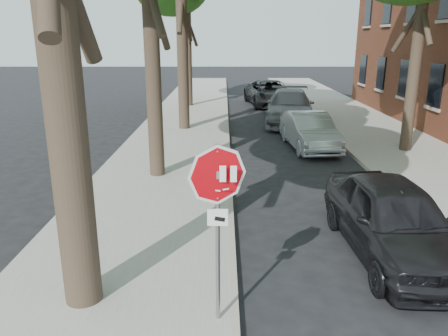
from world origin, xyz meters
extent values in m
plane|color=black|center=(0.00, 0.00, 0.00)|extent=(120.00, 120.00, 0.00)
cube|color=gray|center=(-2.50, 12.00, 0.06)|extent=(4.00, 55.00, 0.12)
cube|color=gray|center=(6.00, 12.00, 0.06)|extent=(4.00, 55.00, 0.12)
cube|color=#9E9384|center=(-0.45, 12.00, 0.07)|extent=(0.12, 55.00, 0.13)
cube|color=#9E9384|center=(3.95, 12.00, 0.07)|extent=(0.12, 55.00, 0.13)
cylinder|color=gray|center=(-0.70, 0.00, 1.42)|extent=(0.06, 0.06, 2.60)
cube|color=#99999E|center=(-0.70, -0.03, 2.32)|extent=(0.05, 0.06, 0.10)
cylinder|color=#99999E|center=(-0.70, -0.03, 2.32)|extent=(0.76, 0.32, 0.82)
cylinder|color=white|center=(-0.70, -0.05, 2.32)|extent=(0.76, 0.32, 0.82)
cylinder|color=red|center=(-0.70, -0.05, 2.32)|extent=(0.68, 0.29, 0.74)
cube|color=white|center=(-0.91, -0.06, 2.34)|extent=(0.08, 0.00, 0.22)
cube|color=white|center=(-0.77, -0.06, 2.34)|extent=(0.08, 0.00, 0.22)
cube|color=white|center=(-0.63, -0.06, 2.34)|extent=(0.08, 0.00, 0.22)
cube|color=white|center=(-0.49, -0.06, 2.34)|extent=(0.08, 0.00, 0.22)
cube|color=silver|center=(-0.81, -0.07, 2.13)|extent=(0.08, 0.00, 0.03)
cube|color=silver|center=(-0.70, -0.07, 2.11)|extent=(0.08, 0.00, 0.03)
cube|color=silver|center=(-0.59, -0.07, 2.13)|extent=(0.08, 0.00, 0.03)
cube|color=white|center=(-0.70, -0.04, 1.72)|extent=(0.28, 0.02, 0.24)
cube|color=black|center=(-0.67, -0.05, 1.70)|extent=(0.15, 0.00, 0.08)
cylinder|color=black|center=(-2.60, 7.00, 4.87)|extent=(0.44, 0.44, 9.50)
cylinder|color=black|center=(-2.40, 14.00, 5.12)|extent=(0.48, 0.48, 10.00)
cylinder|color=black|center=(-2.70, 21.00, 4.62)|extent=(0.40, 0.40, 9.00)
cylinder|color=black|center=(6.00, 10.00, 4.62)|extent=(0.40, 0.40, 9.00)
imported|color=black|center=(2.60, 2.20, 0.74)|extent=(1.92, 4.40, 1.48)
imported|color=#9DA0A5|center=(2.60, 10.63, 0.67)|extent=(1.78, 4.20, 1.35)
imported|color=#56575B|center=(2.60, 15.75, 0.80)|extent=(2.95, 5.79, 1.61)
imported|color=black|center=(2.24, 21.56, 0.76)|extent=(3.16, 5.75, 1.53)
camera|label=1|loc=(-0.62, -5.46, 4.03)|focal=35.00mm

